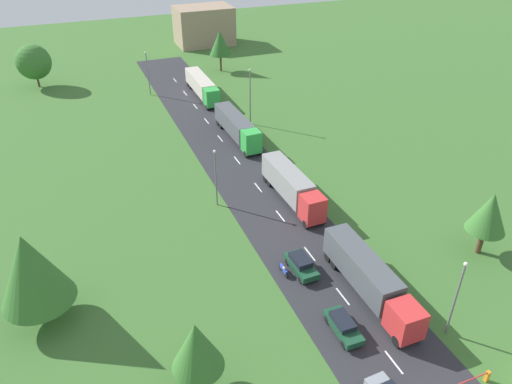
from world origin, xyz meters
TOP-DOWN VIEW (x-y plane):
  - road at (0.00, 24.50)m, footprint 10.00×140.00m
  - lane_marking_centre at (0.00, 20.54)m, footprint 0.16×120.05m
  - truck_lead at (2.25, 13.34)m, footprint 2.53×13.20m
  - truck_second at (2.60, 30.56)m, footprint 2.74×12.48m
  - truck_third at (2.43, 49.36)m, footprint 2.73×13.54m
  - truck_fourth at (2.59, 68.56)m, footprint 2.58×14.37m
  - car_second at (-2.19, 10.20)m, footprint 1.81×4.30m
  - car_third at (-2.03, 18.58)m, footprint 1.92×4.32m
  - motorcycle_courier at (-3.80, 18.86)m, footprint 0.28×1.94m
  - barrier_gate at (4.80, 1.86)m, footprint 4.64×0.28m
  - lamppost_lead at (5.94, 6.83)m, footprint 0.36×0.36m
  - lamppost_second at (-6.04, 33.09)m, footprint 0.36×0.36m
  - lamppost_third at (6.30, 53.81)m, footprint 0.36×0.36m
  - lamppost_fourth at (-6.11, 73.00)m, footprint 0.36×0.36m
  - tree_oak at (-25.20, 85.39)m, footprint 6.47×6.47m
  - tree_birch at (16.50, 14.36)m, footprint 3.92×3.92m
  - tree_maple at (-15.02, 9.54)m, footprint 3.91×3.91m
  - tree_elm at (10.48, 81.49)m, footprint 4.43×4.43m
  - tree_ash at (-25.72, 21.34)m, footprint 6.15×6.15m
  - distant_building at (13.37, 102.96)m, footprint 13.29×9.40m

SIDE VIEW (x-z plane):
  - road at x=0.00m, z-range 0.00..0.06m
  - lane_marking_centre at x=0.00m, z-range 0.06..0.07m
  - motorcycle_courier at x=-3.80m, z-range 0.09..1.00m
  - barrier_gate at x=4.80m, z-range 0.17..1.22m
  - car_second at x=-2.19m, z-range 0.10..1.51m
  - car_third at x=-2.03m, z-range 0.09..1.65m
  - truck_fourth at x=2.59m, z-range 0.36..3.78m
  - truck_third at x=2.43m, z-range 0.30..3.89m
  - truck_lead at x=2.25m, z-range 0.32..3.91m
  - truck_second at x=2.60m, z-range 0.34..4.07m
  - lamppost_second at x=-6.04m, z-range 0.47..7.84m
  - lamppost_lead at x=5.94m, z-range 0.47..8.31m
  - distant_building at x=13.37m, z-range 0.00..8.83m
  - lamppost_fourth at x=-6.11m, z-range 0.48..8.53m
  - tree_maple at x=-15.02m, z-range 1.20..7.95m
  - tree_oak at x=-25.20m, z-range 0.79..8.84m
  - tree_birch at x=16.50m, z-range 1.39..8.60m
  - lamppost_third at x=6.30m, z-range 0.49..9.62m
  - tree_ash at x=-25.72m, z-range 1.15..10.24m
  - tree_elm at x=10.48m, z-range 1.66..9.91m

